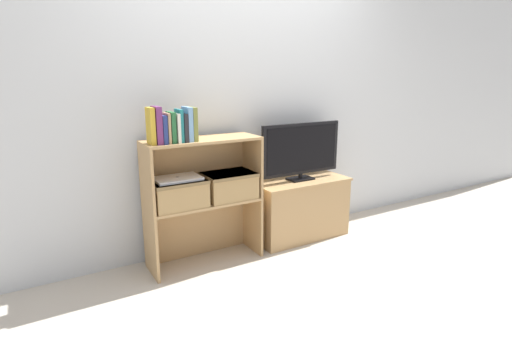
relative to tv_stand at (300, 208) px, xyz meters
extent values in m
plane|color=#BCB2A3|center=(-0.47, -0.19, -0.27)|extent=(16.00, 16.00, 0.00)
cube|color=silver|center=(-0.47, 0.23, 0.93)|extent=(10.00, 0.05, 2.40)
cube|color=tan|center=(0.00, 0.00, -0.01)|extent=(0.84, 0.38, 0.51)
cube|color=tan|center=(0.00, 0.00, 0.25)|extent=(0.86, 0.40, 0.02)
cube|color=black|center=(0.00, 0.00, 0.27)|extent=(0.22, 0.14, 0.01)
cylinder|color=black|center=(0.00, 0.00, 0.30)|extent=(0.04, 0.04, 0.04)
cube|color=black|center=(0.00, 0.00, 0.54)|extent=(0.78, 0.04, 0.44)
cube|color=black|center=(0.00, -0.02, 0.54)|extent=(0.72, 0.00, 0.39)
cube|color=tan|center=(-1.35, -0.03, -0.02)|extent=(0.02, 0.32, 0.49)
cube|color=tan|center=(-0.50, -0.03, -0.02)|extent=(0.02, 0.32, 0.49)
cube|color=tan|center=(-0.93, 0.12, -0.02)|extent=(0.82, 0.02, 0.49)
cube|color=tan|center=(-0.93, -0.03, 0.22)|extent=(0.82, 0.32, 0.02)
cube|color=tan|center=(-1.35, -0.03, 0.46)|extent=(0.02, 0.32, 0.48)
cube|color=tan|center=(-0.50, -0.03, 0.46)|extent=(0.02, 0.32, 0.48)
cube|color=tan|center=(-0.93, 0.12, 0.46)|extent=(0.82, 0.02, 0.48)
cube|color=tan|center=(-0.93, -0.03, 0.69)|extent=(0.82, 0.32, 0.02)
cube|color=gold|center=(-1.31, -0.09, 0.83)|extent=(0.03, 0.12, 0.25)
cube|color=#6B2D66|center=(-1.27, -0.09, 0.83)|extent=(0.04, 0.14, 0.25)
cube|color=navy|center=(-1.23, -0.09, 0.80)|extent=(0.03, 0.15, 0.19)
cube|color=tan|center=(-1.20, -0.09, 0.81)|extent=(0.02, 0.14, 0.21)
cube|color=#286638|center=(-1.17, -0.09, 0.81)|extent=(0.03, 0.13, 0.21)
cube|color=silver|center=(-1.14, -0.09, 0.80)|extent=(0.02, 0.16, 0.20)
cube|color=#1E7075|center=(-1.11, -0.09, 0.82)|extent=(0.02, 0.13, 0.22)
cube|color=#232328|center=(-1.09, -0.09, 0.80)|extent=(0.03, 0.14, 0.20)
cube|color=#709ECC|center=(-1.05, -0.09, 0.82)|extent=(0.03, 0.14, 0.24)
cube|color=olive|center=(-1.02, -0.09, 0.82)|extent=(0.03, 0.13, 0.24)
cube|color=tan|center=(-1.13, -0.05, 0.33)|extent=(0.38, 0.28, 0.20)
cube|color=olive|center=(-1.13, -0.05, 0.41)|extent=(0.39, 0.29, 0.02)
cube|color=tan|center=(-0.72, -0.05, 0.33)|extent=(0.38, 0.28, 0.20)
cube|color=olive|center=(-0.72, -0.05, 0.41)|extent=(0.39, 0.29, 0.02)
cube|color=white|center=(-1.13, -0.05, 0.43)|extent=(0.33, 0.22, 0.02)
cylinder|color=#99999E|center=(-1.13, -0.05, 0.45)|extent=(0.02, 0.02, 0.00)
camera|label=1|loc=(-2.04, -2.71, 1.16)|focal=28.00mm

